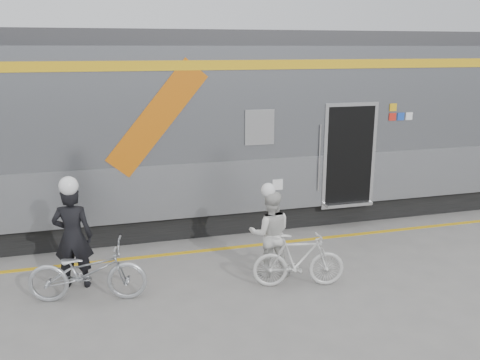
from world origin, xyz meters
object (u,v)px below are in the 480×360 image
object	(u,v)px
bicycle_left	(87,272)
bicycle_right	(299,260)
woman	(270,233)
man	(73,237)

from	to	relation	value
bicycle_left	bicycle_right	bearing A→B (deg)	-86.82
woman	man	bearing A→B (deg)	4.62
bicycle_left	bicycle_right	distance (m)	3.30
man	bicycle_right	bearing A→B (deg)	174.91
man	bicycle_right	distance (m)	3.63
man	bicycle_left	world-z (taller)	man
bicycle_right	man	bearing A→B (deg)	86.59
bicycle_left	bicycle_right	size ratio (longest dim) A/B	1.19
man	bicycle_left	xyz separation A→B (m)	(0.20, -0.55, -0.38)
man	woman	distance (m)	3.20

